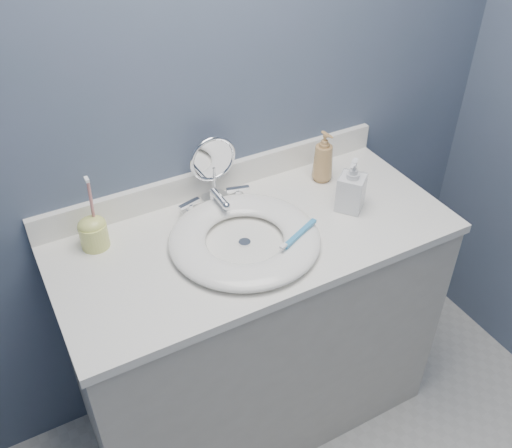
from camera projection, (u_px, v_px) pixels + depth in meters
back_wall at (211, 101)px, 1.72m from camera, size 2.20×0.02×2.40m
vanity_cabinet at (255, 333)px, 2.01m from camera, size 1.20×0.55×0.85m
countertop at (255, 237)px, 1.74m from camera, size 1.22×0.57×0.03m
backsplash at (217, 179)px, 1.88m from camera, size 1.22×0.02×0.09m
basin at (245, 239)px, 1.68m from camera, size 0.45×0.45×0.04m
drain at (245, 243)px, 1.69m from camera, size 0.04×0.04×0.01m
faucet at (216, 202)px, 1.81m from camera, size 0.25×0.13×0.07m
makeup_mirror at (213, 166)px, 1.79m from camera, size 0.16×0.09×0.23m
soap_bottle_amber at (323, 157)px, 1.91m from camera, size 0.08×0.08×0.18m
soap_bottle_clear at (352, 185)px, 1.78m from camera, size 0.11×0.11×0.18m
toothbrush_holder at (93, 231)px, 1.65m from camera, size 0.08×0.08×0.24m
toothbrush_lying at (299, 235)px, 1.65m from camera, size 0.16×0.08×0.02m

